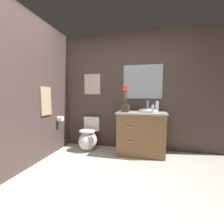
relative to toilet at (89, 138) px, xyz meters
The scene contains 13 objects.
ground_plane 1.65m from the toilet, 64.82° to the right, with size 8.75×8.75×0.00m, color beige.
wall_back 1.38m from the toilet, 18.43° to the left, with size 4.08×0.05×2.50m, color #4C3D38.
wall_left 1.53m from the toilet, 123.88° to the right, with size 0.05×4.91×2.50m, color #4C3D38.
toilet is the anchor object (origin of this frame).
vanity_cabinet 1.14m from the toilet, ahead, with size 0.94×0.56×1.03m.
flower_vase 1.15m from the toilet, ahead, with size 0.14×0.14×0.54m.
soap_bottle 1.42m from the toilet, ahead, with size 0.06×0.06×0.22m.
lotion_bottle 1.57m from the toilet, ahead, with size 0.06×0.06×0.22m.
hand_wash_bottle 1.50m from the toilet, ahead, with size 0.05×0.05×0.16m.
wall_poster 1.21m from the toilet, 90.00° to the left, with size 0.37×0.01×0.45m, color beige.
wall_mirror 1.67m from the toilet, 13.48° to the left, with size 0.80×0.01×0.70m, color #B2BCC6.
hanging_towel 1.17m from the toilet, 136.41° to the right, with size 0.03×0.28×0.52m, color tan.
toilet_paper_roll 0.73m from the toilet, 160.21° to the right, with size 0.11×0.11×0.11m, color white.
Camera 1 is at (0.54, -1.57, 1.16)m, focal length 24.61 mm.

